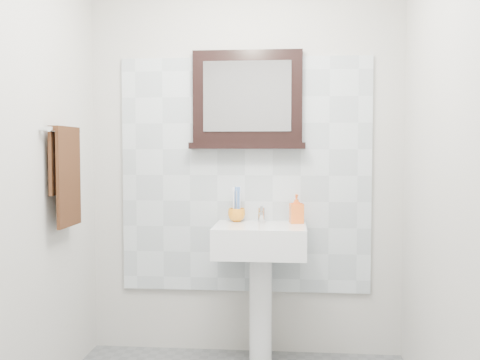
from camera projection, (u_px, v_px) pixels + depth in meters
The scene contains 12 objects.
back_wall at pixel (245, 160), 3.60m from camera, with size 2.00×0.01×2.50m, color #BBB9B2.
front_wall at pixel (175, 177), 1.42m from camera, with size 2.00×0.01×2.50m, color #BBB9B2.
left_wall at pixel (11, 164), 2.60m from camera, with size 0.01×2.20×2.50m, color #BBB9B2.
right_wall at pixel (455, 165), 2.42m from camera, with size 0.01×2.20×2.50m, color #BBB9B2.
splashback at pixel (245, 175), 3.60m from camera, with size 1.60×0.02×1.50m, color silver.
pedestal_sink at pixel (260, 255), 3.40m from camera, with size 0.55×0.44×0.96m.
toothbrush_cup at pixel (237, 215), 3.54m from camera, with size 0.11×0.11×0.08m, color orange.
toothbrushes at pixel (237, 202), 3.54m from camera, with size 0.05×0.04×0.21m.
soap_dispenser at pixel (296, 209), 3.46m from camera, with size 0.08×0.08×0.18m, color #FF441E.
framed_mirror at pixel (247, 102), 3.54m from camera, with size 0.73×0.11×0.62m.
towel_bar at pixel (64, 130), 3.07m from camera, with size 0.07×0.40×0.03m.
hand_towel at pixel (66, 168), 3.08m from camera, with size 0.06×0.30×0.55m.
Camera 1 is at (0.29, -2.49, 1.32)m, focal length 42.00 mm.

